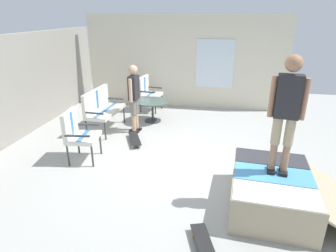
% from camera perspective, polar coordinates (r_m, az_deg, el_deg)
% --- Properties ---
extents(ground_plane, '(12.00, 12.00, 0.10)m').
position_cam_1_polar(ground_plane, '(5.69, 3.20, -7.84)').
color(ground_plane, '#A8A8A3').
extents(house_facade, '(0.23, 6.00, 2.73)m').
position_cam_1_polar(house_facade, '(8.90, 3.46, 12.56)').
color(house_facade, beige).
rests_on(house_facade, ground_plane).
extents(skate_ramp, '(1.68, 1.97, 0.55)m').
position_cam_1_polar(skate_ramp, '(4.65, 20.12, -11.91)').
color(skate_ramp, tan).
rests_on(skate_ramp, ground_plane).
extents(patio_bench, '(1.28, 0.61, 1.02)m').
position_cam_1_polar(patio_bench, '(7.24, -13.12, 3.89)').
color(patio_bench, '#38383D').
rests_on(patio_bench, ground_plane).
extents(patio_chair_near_house, '(0.69, 0.63, 1.02)m').
position_cam_1_polar(patio_chair_near_house, '(8.57, -4.08, 7.08)').
color(patio_chair_near_house, '#38383D').
rests_on(patio_chair_near_house, ground_plane).
extents(patio_chair_by_wall, '(0.68, 0.62, 1.02)m').
position_cam_1_polar(patio_chair_by_wall, '(5.81, -17.57, -0.97)').
color(patio_chair_by_wall, '#38383D').
rests_on(patio_chair_by_wall, ground_plane).
extents(patio_table, '(0.90, 0.90, 0.57)m').
position_cam_1_polar(patio_table, '(7.69, -3.08, 3.80)').
color(patio_table, '#38383D').
rests_on(patio_table, ground_plane).
extents(person_watching, '(0.48, 0.26, 1.63)m').
position_cam_1_polar(person_watching, '(6.90, -6.76, 6.28)').
color(person_watching, black).
rests_on(person_watching, ground_plane).
extents(person_skater, '(0.28, 0.48, 1.70)m').
position_cam_1_polar(person_skater, '(4.19, 22.48, 3.36)').
color(person_skater, black).
rests_on(person_skater, skate_ramp).
extents(skateboard_by_bench, '(0.81, 0.51, 0.10)m').
position_cam_1_polar(skateboard_by_bench, '(6.56, -6.62, -2.51)').
color(skateboard_by_bench, black).
rests_on(skateboard_by_bench, ground_plane).
extents(skateboard_spare, '(0.82, 0.44, 0.10)m').
position_cam_1_polar(skateboard_spare, '(3.81, 7.30, -22.65)').
color(skateboard_spare, black).
rests_on(skateboard_spare, ground_plane).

